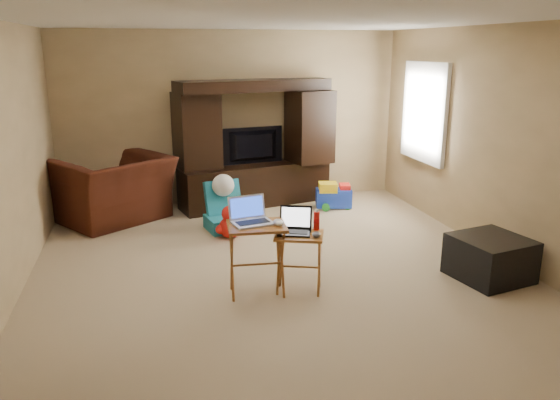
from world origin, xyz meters
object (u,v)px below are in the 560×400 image
object	(u,v)px
child_rocker	(225,206)
water_bottle	(317,221)
tray_table_left	(257,260)
television	(255,146)
mouse_right	(316,235)
plush_toy	(230,222)
tray_table_right	(299,263)
mouse_left	(278,222)
push_toy	(334,195)
laptop_left	(253,211)
recliner	(114,189)
ottoman	(490,258)
laptop_right	(295,221)
entertainment_center	(255,144)

from	to	relation	value
child_rocker	water_bottle	xyz separation A→B (m)	(0.60, -1.91, 0.36)
child_rocker	tray_table_left	xyz separation A→B (m)	(0.01, -1.95, 0.04)
television	mouse_right	size ratio (longest dim) A/B	7.85
plush_toy	tray_table_right	xyz separation A→B (m)	(0.40, -1.66, 0.08)
television	tray_table_right	distance (m)	3.12
mouse_left	push_toy	bearing A→B (deg)	60.84
tray_table_left	laptop_left	size ratio (longest dim) A/B	1.91
recliner	plush_toy	bearing A→B (deg)	107.37
television	mouse_right	distance (m)	3.19
plush_toy	laptop_left	xyz separation A→B (m)	(-0.02, -1.60, 0.60)
child_rocker	ottoman	world-z (taller)	child_rocker
laptop_left	mouse_right	distance (m)	0.62
child_rocker	water_bottle	bearing A→B (deg)	-83.87
plush_toy	laptop_left	world-z (taller)	laptop_left
laptop_right	mouse_right	xyz separation A→B (m)	(0.17, -0.14, -0.10)
child_rocker	tray_table_left	bearing A→B (deg)	-101.06
television	laptop_right	xyz separation A→B (m)	(-0.23, -3.04, -0.17)
child_rocker	push_toy	bearing A→B (deg)	8.60
plush_toy	laptop_left	distance (m)	1.71
push_toy	tray_table_left	bearing A→B (deg)	-109.58
mouse_right	water_bottle	size ratio (longest dim) A/B	0.66
recliner	plush_toy	size ratio (longest dim) A/B	3.22
laptop_right	tray_table_right	bearing A→B (deg)	-5.70
television	recliner	xyz separation A→B (m)	(-1.98, -0.33, -0.44)
child_rocker	tray_table_right	xyz separation A→B (m)	(0.41, -1.99, -0.02)
recliner	water_bottle	distance (m)	3.32
push_toy	tray_table_right	size ratio (longest dim) A/B	0.89
plush_toy	mouse_left	distance (m)	1.78
laptop_left	entertainment_center	bearing A→B (deg)	67.33
push_toy	laptop_right	world-z (taller)	laptop_right
tray_table_left	tray_table_right	size ratio (longest dim) A/B	1.19
ottoman	mouse_left	xyz separation A→B (m)	(-2.16, 0.13, 0.50)
child_rocker	laptop_left	bearing A→B (deg)	-101.95
entertainment_center	mouse_right	bearing A→B (deg)	-103.89
mouse_left	mouse_right	distance (m)	0.37
recliner	mouse_right	xyz separation A→B (m)	(1.92, -2.85, 0.17)
push_toy	laptop_left	bearing A→B (deg)	-110.36
television	plush_toy	size ratio (longest dim) A/B	2.24
entertainment_center	laptop_left	xyz separation A→B (m)	(-0.62, -2.99, -0.10)
child_rocker	ottoman	xyz separation A→B (m)	(2.36, -2.15, -0.09)
push_toy	water_bottle	distance (m)	2.77
ottoman	mouse_left	bearing A→B (deg)	176.57
mouse_left	mouse_right	size ratio (longest dim) A/B	1.19
child_rocker	water_bottle	world-z (taller)	water_bottle
laptop_right	mouse_left	xyz separation A→B (m)	(-0.17, -0.05, 0.02)
tray_table_right	water_bottle	xyz separation A→B (m)	(0.19, 0.08, 0.38)
television	tray_table_right	world-z (taller)	television
laptop_left	television	bearing A→B (deg)	67.33
laptop_right	plush_toy	bearing A→B (deg)	123.33
plush_toy	tray_table_right	size ratio (longest dim) A/B	0.71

